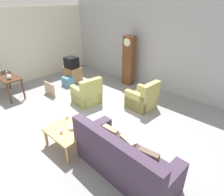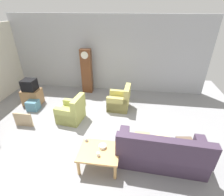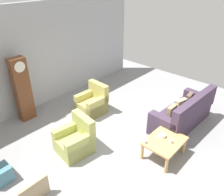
# 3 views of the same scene
# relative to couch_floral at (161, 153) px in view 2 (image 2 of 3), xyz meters

# --- Properties ---
(ground_plane) EXTENTS (10.40, 10.40, 0.00)m
(ground_plane) POSITION_rel_couch_floral_xyz_m (-1.98, 0.54, -0.36)
(ground_plane) COLOR gray
(garage_door_wall) EXTENTS (8.40, 0.16, 3.20)m
(garage_door_wall) POSITION_rel_couch_floral_xyz_m (-1.98, 4.14, 1.24)
(garage_door_wall) COLOR #ADAFB5
(garage_door_wall) RESTS_ON ground_plane
(couch_floral) EXTENTS (2.14, 0.98, 1.04)m
(couch_floral) POSITION_rel_couch_floral_xyz_m (0.00, 0.00, 0.00)
(couch_floral) COLOR #423347
(couch_floral) RESTS_ON ground_plane
(armchair_olive_near) EXTENTS (0.89, 0.86, 0.92)m
(armchair_olive_near) POSITION_rel_couch_floral_xyz_m (-2.76, 1.46, -0.05)
(armchair_olive_near) COLOR tan
(armchair_olive_near) RESTS_ON ground_plane
(armchair_olive_far) EXTENTS (0.83, 0.80, 0.92)m
(armchair_olive_far) POSITION_rel_couch_floral_xyz_m (-1.24, 2.44, -0.05)
(armchair_olive_far) COLOR tan
(armchair_olive_far) RESTS_ON ground_plane
(coffee_table_wood) EXTENTS (0.96, 0.76, 0.47)m
(coffee_table_wood) POSITION_rel_couch_floral_xyz_m (-1.46, -0.25, 0.05)
(coffee_table_wood) COLOR tan
(coffee_table_wood) RESTS_ON ground_plane
(grandfather_clock) EXTENTS (0.44, 0.30, 1.92)m
(grandfather_clock) POSITION_rel_couch_floral_xyz_m (-2.80, 3.67, 0.61)
(grandfather_clock) COLOR brown
(grandfather_clock) RESTS_ON ground_plane
(tv_stand_cabinet) EXTENTS (0.68, 0.52, 0.61)m
(tv_stand_cabinet) POSITION_rel_couch_floral_xyz_m (-4.68, 2.31, -0.05)
(tv_stand_cabinet) COLOR #997047
(tv_stand_cabinet) RESTS_ON ground_plane
(tv_crt) EXTENTS (0.48, 0.44, 0.42)m
(tv_crt) POSITION_rel_couch_floral_xyz_m (-4.68, 2.31, 0.46)
(tv_crt) COLOR black
(tv_crt) RESTS_ON tv_stand_cabinet
(framed_picture_leaning) EXTENTS (0.60, 0.05, 0.48)m
(framed_picture_leaning) POSITION_rel_couch_floral_xyz_m (-4.21, 0.93, -0.12)
(framed_picture_leaning) COLOR tan
(framed_picture_leaning) RESTS_ON ground_plane
(storage_box_blue) EXTENTS (0.41, 0.36, 0.37)m
(storage_box_blue) POSITION_rel_couch_floral_xyz_m (-4.44, 1.89, -0.17)
(storage_box_blue) COLOR teal
(storage_box_blue) RESTS_ON ground_plane
(cup_white_porcelain) EXTENTS (0.07, 0.07, 0.09)m
(cup_white_porcelain) POSITION_rel_couch_floral_xyz_m (-1.45, -0.40, 0.16)
(cup_white_porcelain) COLOR white
(cup_white_porcelain) RESTS_ON coffee_table_wood
(cup_blue_rimmed) EXTENTS (0.08, 0.08, 0.08)m
(cup_blue_rimmed) POSITION_rel_couch_floral_xyz_m (-1.85, 0.04, 0.16)
(cup_blue_rimmed) COLOR silver
(cup_blue_rimmed) RESTS_ON coffee_table_wood
(bowl_white_stacked) EXTENTS (0.18, 0.18, 0.07)m
(bowl_white_stacked) POSITION_rel_couch_floral_xyz_m (-1.40, -0.14, 0.15)
(bowl_white_stacked) COLOR white
(bowl_white_stacked) RESTS_ON coffee_table_wood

